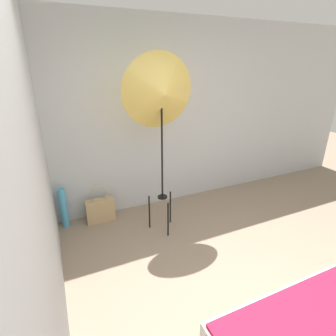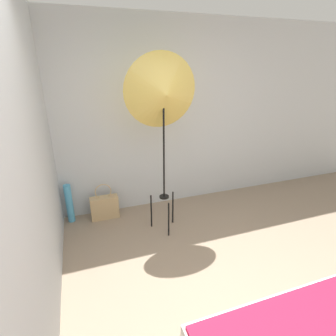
% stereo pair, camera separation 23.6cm
% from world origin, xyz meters
% --- Properties ---
extents(wall_back, '(8.00, 0.05, 2.60)m').
position_xyz_m(wall_back, '(0.00, 2.44, 1.30)').
color(wall_back, '#B7BCC1').
rests_on(wall_back, ground_plane).
extents(wall_side_left, '(0.05, 8.00, 2.60)m').
position_xyz_m(wall_side_left, '(-1.23, 1.00, 1.30)').
color(wall_side_left, '#B7BCC1').
rests_on(wall_side_left, ground_plane).
extents(photo_umbrella, '(0.84, 0.34, 2.14)m').
position_xyz_m(photo_umbrella, '(0.04, 1.72, 1.70)').
color(photo_umbrella, black).
rests_on(photo_umbrella, ground_plane).
extents(tote_bag, '(0.38, 0.13, 0.52)m').
position_xyz_m(tote_bag, '(-0.65, 2.23, 0.17)').
color(tote_bag, tan).
rests_on(tote_bag, ground_plane).
extents(paper_roll, '(0.09, 0.09, 0.54)m').
position_xyz_m(paper_roll, '(-1.10, 2.30, 0.27)').
color(paper_roll, '#4CA3D1').
rests_on(paper_roll, ground_plane).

